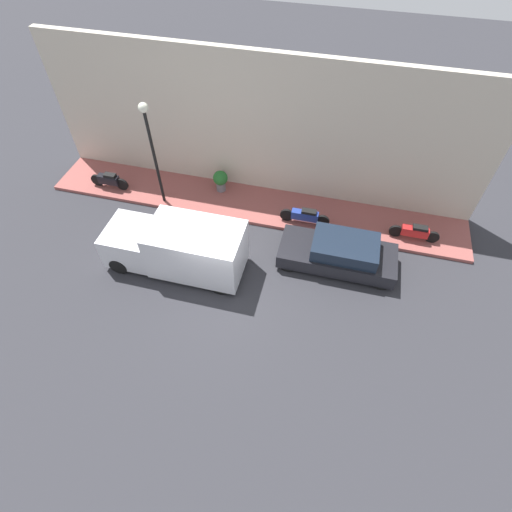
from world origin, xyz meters
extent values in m
plane|color=#2D2D33|center=(0.00, 0.00, 0.00)|extent=(60.00, 60.00, 0.00)
cube|color=#934C47|center=(4.40, 0.00, 0.07)|extent=(2.29, 17.85, 0.15)
cube|color=beige|center=(5.70, 0.00, 2.99)|extent=(0.30, 17.85, 5.98)
cube|color=black|center=(2.02, -3.86, 0.45)|extent=(1.76, 4.28, 0.57)
cube|color=#192333|center=(2.02, -4.07, 1.00)|extent=(1.55, 2.36, 0.53)
cylinder|color=black|center=(1.26, -2.16, 0.29)|extent=(0.20, 0.59, 0.59)
cylinder|color=black|center=(2.78, -2.16, 0.29)|extent=(0.20, 0.59, 0.59)
cylinder|color=black|center=(1.26, -5.56, 0.29)|extent=(0.20, 0.59, 0.59)
cylinder|color=black|center=(2.78, -5.56, 0.29)|extent=(0.20, 0.59, 0.59)
cube|color=silver|center=(0.51, 1.03, 1.11)|extent=(1.94, 3.29, 1.84)
cube|color=silver|center=(0.51, 3.56, 0.83)|extent=(1.84, 1.77, 1.29)
cube|color=#192333|center=(0.51, 3.83, 1.19)|extent=(1.65, 0.98, 0.52)
cylinder|color=black|center=(-0.33, 3.86, 0.34)|extent=(0.22, 0.68, 0.68)
cylinder|color=black|center=(1.35, 3.86, 0.34)|extent=(0.22, 0.68, 0.68)
cylinder|color=black|center=(-0.33, -0.03, 0.34)|extent=(0.22, 0.68, 0.68)
cylinder|color=black|center=(1.35, -0.03, 0.34)|extent=(0.22, 0.68, 0.68)
cube|color=navy|center=(3.74, -2.35, 0.57)|extent=(0.30, 1.08, 0.36)
cube|color=black|center=(3.74, -2.49, 0.81)|extent=(0.27, 0.59, 0.12)
cylinder|color=black|center=(3.74, -1.62, 0.43)|extent=(0.10, 0.56, 0.56)
cylinder|color=black|center=(3.74, -3.07, 0.43)|extent=(0.10, 0.56, 0.56)
cube|color=black|center=(3.87, 6.40, 0.58)|extent=(0.30, 0.94, 0.39)
cube|color=black|center=(3.87, 6.28, 0.84)|extent=(0.27, 0.51, 0.12)
cylinder|color=black|center=(3.87, 7.00, 0.43)|extent=(0.10, 0.57, 0.57)
cylinder|color=black|center=(3.87, 5.81, 0.43)|extent=(0.10, 0.57, 0.57)
cube|color=#B21E1E|center=(3.92, -6.65, 0.54)|extent=(0.30, 1.02, 0.35)
cube|color=black|center=(3.92, -6.79, 0.78)|extent=(0.27, 0.56, 0.12)
cylinder|color=black|center=(3.92, -5.96, 0.41)|extent=(0.10, 0.53, 0.53)
cylinder|color=black|center=(3.92, -7.34, 0.41)|extent=(0.10, 0.53, 0.53)
cylinder|color=black|center=(3.64, 3.76, 2.24)|extent=(0.12, 0.12, 4.20)
sphere|color=silver|center=(3.64, 3.76, 4.45)|extent=(0.37, 0.37, 0.37)
cylinder|color=slate|center=(4.92, 1.57, 0.34)|extent=(0.41, 0.41, 0.40)
sphere|color=#236628|center=(4.92, 1.57, 0.80)|extent=(0.63, 0.63, 0.63)
camera|label=1|loc=(-8.09, -3.30, 11.70)|focal=28.00mm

